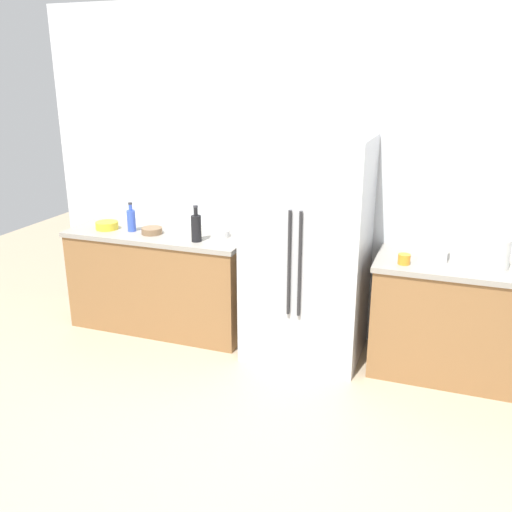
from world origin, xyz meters
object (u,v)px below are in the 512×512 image
at_px(toaster, 434,247).
at_px(cup_a, 404,259).
at_px(refrigerator, 307,250).
at_px(bottle_b, 196,227).
at_px(bottle_a, 131,220).
at_px(bowl_c, 107,225).
at_px(rice_cooker, 493,246).
at_px(bowl_a, 152,231).
at_px(bowl_b, 221,233).

distance_m(toaster, cup_a, 0.27).
bearing_deg(refrigerator, bottle_b, -173.39).
relative_size(refrigerator, bottle_a, 6.93).
bearing_deg(bowl_c, rice_cooker, 0.99).
xyz_separation_m(toaster, bowl_a, (-2.30, -0.11, -0.07)).
relative_size(bottle_a, bowl_a, 1.43).
height_order(rice_cooker, bowl_b, rice_cooker).
distance_m(refrigerator, cup_a, 0.75).
height_order(refrigerator, toaster, refrigerator).
bearing_deg(bowl_b, refrigerator, -7.00).
xyz_separation_m(bowl_a, bowl_c, (-0.45, -0.00, 0.01)).
bearing_deg(refrigerator, rice_cooker, 0.96).
relative_size(refrigerator, bottle_b, 5.87).
distance_m(bottle_b, cup_a, 1.65).
relative_size(bottle_b, bowl_b, 2.04).
bearing_deg(bowl_b, bowl_a, -167.86).
distance_m(refrigerator, rice_cooker, 1.33).
bearing_deg(bowl_c, toaster, 2.22).
relative_size(cup_a, bowl_c, 0.45).
bearing_deg(refrigerator, bowl_c, -179.00).
bearing_deg(bowl_b, bowl_c, -173.00).
distance_m(bottle_a, bottle_b, 0.67).
bearing_deg(rice_cooker, bottle_b, -176.73).
xyz_separation_m(bottle_b, bowl_c, (-0.91, 0.07, -0.08)).
distance_m(bowl_b, bowl_c, 1.04).
distance_m(refrigerator, bowl_c, 1.81).
distance_m(refrigerator, toaster, 0.94).
distance_m(rice_cooker, bowl_c, 3.14).
distance_m(bottle_b, bowl_c, 0.91).
height_order(toaster, bowl_c, toaster).
relative_size(rice_cooker, bowl_b, 2.24).
bearing_deg(refrigerator, bowl_b, 173.00).
bearing_deg(bottle_b, bowl_c, 175.38).
height_order(bottle_b, bowl_b, bottle_b).
height_order(toaster, bowl_a, toaster).
relative_size(bowl_b, bowl_c, 0.76).
bearing_deg(bottle_b, bowl_a, 170.77).
xyz_separation_m(bottle_b, cup_a, (1.65, -0.01, -0.08)).
distance_m(toaster, bowl_c, 2.75).
relative_size(toaster, bottle_b, 0.67).
bearing_deg(rice_cooker, bottle_a, -179.30).
xyz_separation_m(refrigerator, cup_a, (0.74, -0.12, 0.04)).
xyz_separation_m(cup_a, bowl_b, (-1.52, 0.21, -0.01)).
height_order(refrigerator, bowl_b, refrigerator).
distance_m(bowl_a, bowl_b, 0.60).
bearing_deg(bottle_a, cup_a, -2.52).
bearing_deg(refrigerator, toaster, 4.58).
distance_m(bottle_a, bowl_a, 0.22).
bearing_deg(refrigerator, bottle_a, -179.52).
height_order(toaster, bottle_b, bottle_b).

